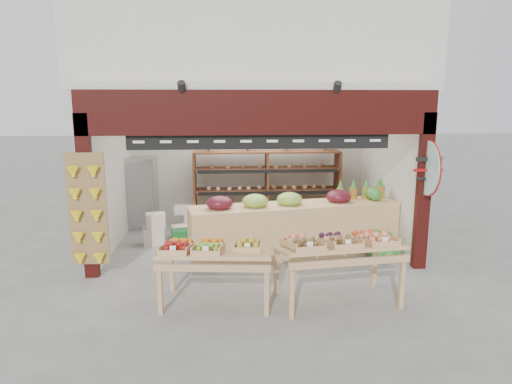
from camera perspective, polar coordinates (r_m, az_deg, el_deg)
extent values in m
plane|color=slate|center=(8.79, -0.11, -7.45)|extent=(60.00, 60.00, 0.00)
cube|color=beige|center=(10.69, -0.99, 4.20)|extent=(5.76, 0.18, 3.00)
cube|color=beige|center=(9.26, -17.90, 2.53)|extent=(0.18, 3.38, 3.00)
cube|color=beige|center=(9.61, 16.47, 2.92)|extent=(0.18, 3.38, 3.00)
cube|color=beige|center=(8.92, -0.40, 12.82)|extent=(5.76, 3.38, 0.12)
cube|color=beige|center=(10.10, -0.85, 19.14)|extent=(6.36, 4.60, 2.40)
cube|color=black|center=(7.27, 0.48, 9.91)|extent=(5.70, 0.14, 0.70)
cube|color=black|center=(7.71, -20.36, -0.65)|extent=(0.22, 0.14, 2.65)
cube|color=black|center=(8.12, 20.19, -0.05)|extent=(0.22, 0.14, 2.65)
cube|color=black|center=(7.33, 0.46, 6.40)|extent=(4.20, 0.05, 0.26)
cylinder|color=white|center=(7.39, 1.20, 8.38)|extent=(0.34, 0.05, 0.34)
cube|color=olive|center=(7.66, -20.31, -2.07)|extent=(0.60, 0.04, 1.80)
cylinder|color=#B1DEC5|center=(7.97, 20.66, 2.81)|extent=(0.04, 0.90, 0.90)
cylinder|color=maroon|center=(7.95, 20.74, 2.79)|extent=(0.01, 0.92, 0.92)
cube|color=brown|center=(10.25, -7.64, 0.16)|extent=(0.05, 0.54, 1.72)
cube|color=brown|center=(10.28, 1.36, 0.29)|extent=(0.05, 0.54, 1.72)
cube|color=brown|center=(10.55, 10.10, 0.41)|extent=(0.05, 0.54, 1.72)
cube|color=brown|center=(10.38, 1.35, -2.33)|extent=(3.22, 0.54, 0.04)
cube|color=brown|center=(10.28, 1.36, 0.29)|extent=(3.22, 0.54, 0.04)
cube|color=brown|center=(10.19, 1.37, 2.96)|extent=(3.22, 0.54, 0.04)
cube|color=brown|center=(10.15, 1.38, 5.06)|extent=(3.22, 0.54, 0.04)
cone|color=olive|center=(10.09, -5.96, 5.76)|extent=(0.32, 0.32, 0.28)
cone|color=olive|center=(10.10, -1.05, 5.83)|extent=(0.32, 0.32, 0.28)
cone|color=olive|center=(10.18, 3.81, 5.85)|extent=(0.32, 0.32, 0.28)
cone|color=olive|center=(10.34, 8.55, 5.83)|extent=(0.32, 0.32, 0.28)
cube|color=#ADAFB4|center=(10.54, -13.99, -0.07)|extent=(0.63, 0.63, 1.61)
cube|color=beige|center=(9.38, -12.66, -5.39)|extent=(0.46, 0.38, 0.35)
cube|color=beige|center=(9.29, -12.44, -3.50)|extent=(0.42, 0.36, 0.29)
cube|color=#165221|center=(9.33, -9.23, -5.53)|extent=(0.44, 0.36, 0.29)
cube|color=beige|center=(9.71, -9.50, -4.92)|extent=(0.40, 0.33, 0.27)
cube|color=tan|center=(8.50, 4.84, -4.72)|extent=(3.94, 1.41, 0.97)
ellipsoid|color=#59141E|center=(8.02, -4.58, -1.40)|extent=(0.47, 0.43, 0.26)
ellipsoid|color=#8CB23F|center=(8.15, -0.10, -1.16)|extent=(0.47, 0.43, 0.26)
ellipsoid|color=#8CB23F|center=(8.33, 4.21, -0.92)|extent=(0.47, 0.43, 0.26)
ellipsoid|color=#59141E|center=(8.67, 10.28, -0.57)|extent=(0.47, 0.43, 0.26)
cylinder|color=olive|center=(8.86, 10.49, -0.26)|extent=(0.15, 0.15, 0.22)
cylinder|color=olive|center=(8.97, 12.05, -0.17)|extent=(0.15, 0.15, 0.22)
cylinder|color=olive|center=(9.09, 13.57, -0.09)|extent=(0.15, 0.15, 0.22)
cylinder|color=olive|center=(9.22, 15.05, -0.01)|extent=(0.15, 0.15, 0.22)
cylinder|color=olive|center=(9.25, 15.34, 0.01)|extent=(0.15, 0.15, 0.22)
cube|color=tan|center=(6.45, -5.04, -7.80)|extent=(1.63, 1.01, 0.23)
cube|color=tan|center=(6.37, -11.90, -12.21)|extent=(0.07, 0.07, 0.62)
cube|color=tan|center=(6.21, 1.33, -12.62)|extent=(0.07, 0.07, 0.62)
cube|color=tan|center=(7.05, -10.48, -9.80)|extent=(0.07, 0.07, 0.62)
cube|color=tan|center=(6.90, 1.37, -10.09)|extent=(0.07, 0.07, 0.62)
cube|color=tan|center=(6.59, 10.18, -6.89)|extent=(1.79, 1.14, 0.25)
cube|color=tan|center=(6.14, 4.46, -12.60)|extent=(0.07, 0.07, 0.69)
cube|color=tan|center=(6.71, 17.74, -10.98)|extent=(0.07, 0.07, 0.69)
cube|color=tan|center=(6.88, 2.56, -9.85)|extent=(0.07, 0.07, 0.69)
cube|color=tan|center=(7.40, 14.61, -8.68)|extent=(0.07, 0.07, 0.69)
sphere|color=#1F501A|center=(8.62, 15.26, -7.34)|extent=(0.26, 0.26, 0.26)
sphere|color=#1F501A|center=(8.72, 16.98, -7.24)|extent=(0.26, 0.26, 0.26)
sphere|color=#1F501A|center=(8.87, 14.68, -6.78)|extent=(0.26, 0.26, 0.26)
sphere|color=#1F501A|center=(8.96, 16.35, -6.69)|extent=(0.26, 0.26, 0.26)
sphere|color=#1F501A|center=(8.72, 15.90, -5.57)|extent=(0.26, 0.26, 0.26)
sphere|color=#1F501A|center=(8.59, 16.34, -7.48)|extent=(0.26, 0.26, 0.26)
sphere|color=#1F501A|center=(8.72, 14.39, -7.09)|extent=(0.26, 0.26, 0.26)
sphere|color=#1F501A|center=(8.82, 14.71, -5.32)|extent=(0.26, 0.26, 0.26)
sphere|color=#1F501A|center=(8.88, 16.88, -6.89)|extent=(0.26, 0.26, 0.26)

